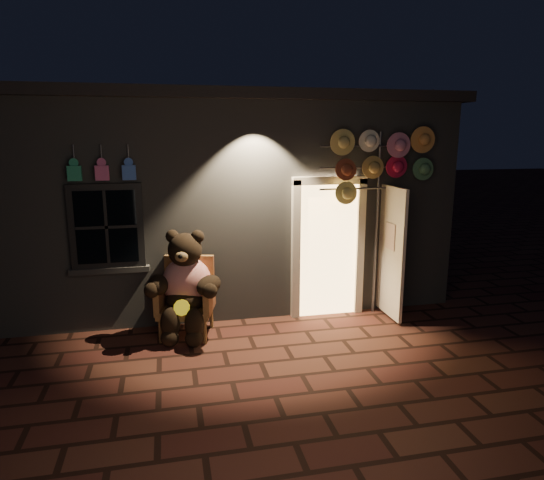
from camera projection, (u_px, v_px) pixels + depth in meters
name	position (u px, v px, depth m)	size (l,w,h in m)	color
ground	(261.00, 363.00, 6.09)	(60.00, 60.00, 0.00)	#4E291D
shop_building	(222.00, 190.00, 9.53)	(7.30, 5.95, 3.51)	slate
wicker_armchair	(187.00, 296.00, 6.91)	(0.89, 0.84, 1.10)	olive
teddy_bear	(186.00, 285.00, 6.73)	(1.08, 0.96, 1.53)	red
hat_rack	(379.00, 162.00, 7.23)	(1.78, 0.22, 2.87)	#59595E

